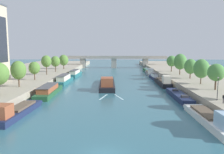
{
  "coord_description": "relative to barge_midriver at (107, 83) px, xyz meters",
  "views": [
    {
      "loc": [
        1.34,
        -22.61,
        11.44
      ],
      "look_at": [
        0.0,
        47.56,
        2.36
      ],
      "focal_mm": 36.37,
      "sensor_mm": 36.0,
      "label": 1
    }
  ],
  "objects": [
    {
      "name": "tree_left_by_lamp",
      "position": [
        -21.36,
        22.81,
        5.03
      ],
      "size": [
        3.66,
        3.66,
        6.17
      ],
      "color": "brown",
      "rests_on": "quay_left"
    },
    {
      "name": "barge_midriver",
      "position": [
        0.0,
        0.0,
        0.0
      ],
      "size": [
        5.08,
        23.03,
        3.56
      ],
      "color": "black",
      "rests_on": "ground"
    },
    {
      "name": "tree_left_past_mid",
      "position": [
        -20.94,
        35.21,
        4.88
      ],
      "size": [
        4.16,
        4.16,
        6.32
      ],
      "color": "brown",
      "rests_on": "quay_left"
    },
    {
      "name": "tree_right_far",
      "position": [
        25.52,
        3.81,
        4.68
      ],
      "size": [
        3.85,
        3.85,
        6.04
      ],
      "color": "brown",
      "rests_on": "quay_right"
    },
    {
      "name": "moored_boat_right_near",
      "position": [
        17.05,
        -33.07,
        -0.14
      ],
      "size": [
        3.52,
        16.08,
        3.11
      ],
      "color": "silver",
      "rests_on": "ground"
    },
    {
      "name": "bridge_far",
      "position": [
        1.36,
        62.78,
        3.28
      ],
      "size": [
        59.54,
        4.4,
        6.82
      ],
      "color": "#9E998E",
      "rests_on": "ground"
    },
    {
      "name": "moored_boat_right_gap_after",
      "position": [
        16.75,
        29.19,
        -0.12
      ],
      "size": [
        3.14,
        13.68,
        3.12
      ],
      "color": "gray",
      "rests_on": "ground"
    },
    {
      "name": "moored_boat_left_midway",
      "position": [
        -13.91,
        24.37,
        0.07
      ],
      "size": [
        3.23,
        15.51,
        2.66
      ],
      "color": "#23666B",
      "rests_on": "ground"
    },
    {
      "name": "lamppost_right_bank",
      "position": [
        20.94,
        -25.63,
        3.31
      ],
      "size": [
        0.28,
        0.28,
        4.26
      ],
      "color": "black",
      "rests_on": "quay_right"
    },
    {
      "name": "moored_boat_right_second",
      "position": [
        16.58,
        16.97,
        -0.11
      ],
      "size": [
        2.16,
        10.05,
        2.25
      ],
      "color": "#1E284C",
      "rests_on": "ground"
    },
    {
      "name": "tree_left_third",
      "position": [
        -21.38,
        -0.23,
        4.49
      ],
      "size": [
        3.27,
        3.27,
        5.37
      ],
      "color": "brown",
      "rests_on": "quay_left"
    },
    {
      "name": "tree_right_midway",
      "position": [
        25.02,
        -15.32,
        4.89
      ],
      "size": [
        3.79,
        3.79,
        5.91
      ],
      "color": "brown",
      "rests_on": "quay_right"
    },
    {
      "name": "moored_boat_left_lone",
      "position": [
        -13.86,
        -11.72,
        -0.04
      ],
      "size": [
        3.95,
        16.57,
        2.42
      ],
      "color": "#235633",
      "rests_on": "ground"
    },
    {
      "name": "tree_right_distant",
      "position": [
        24.64,
        24.08,
        5.13
      ],
      "size": [
        3.98,
        3.98,
        6.33
      ],
      "color": "brown",
      "rests_on": "quay_right"
    },
    {
      "name": "moored_boat_right_midway",
      "position": [
        16.93,
        -15.27,
        -0.44
      ],
      "size": [
        2.6,
        15.67,
        2.27
      ],
      "color": "#1E284C",
      "rests_on": "ground"
    },
    {
      "name": "moored_boat_left_gap_after",
      "position": [
        -14.1,
        -29.42,
        -0.17
      ],
      "size": [
        3.56,
        14.86,
        2.99
      ],
      "color": "#1E284C",
      "rests_on": "ground"
    },
    {
      "name": "wake_behind_barge",
      "position": [
        1.48,
        -14.22,
        -1.03
      ],
      "size": [
        5.6,
        6.0,
        0.03
      ],
      "color": "#A5D1DB",
      "rests_on": "ground"
    },
    {
      "name": "moored_boat_left_far",
      "position": [
        -14.22,
        6.46,
        0.13
      ],
      "size": [
        3.11,
        15.25,
        2.83
      ],
      "color": "#23666B",
      "rests_on": "ground"
    },
    {
      "name": "quay_left",
      "position": [
        -34.41,
        11.53,
        -0.04
      ],
      "size": [
        36.0,
        170.0,
        2.01
      ],
      "primitive_type": "cube",
      "color": "#A89E89",
      "rests_on": "ground"
    },
    {
      "name": "person_on_quay",
      "position": [
        21.06,
        -27.96,
        1.89
      ],
      "size": [
        0.51,
        0.29,
        1.62
      ],
      "color": "#2D2D38",
      "rests_on": "quay_right"
    },
    {
      "name": "quay_right",
      "position": [
        37.13,
        11.53,
        -0.04
      ],
      "size": [
        36.0,
        170.0,
        2.01
      ],
      "primitive_type": "cube",
      "color": "#A89E89",
      "rests_on": "ground"
    },
    {
      "name": "tree_right_second",
      "position": [
        24.77,
        -7.09,
        5.01
      ],
      "size": [
        4.03,
        4.03,
        6.52
      ],
      "color": "brown",
      "rests_on": "quay_right"
    },
    {
      "name": "moored_boat_right_downstream",
      "position": [
        17.5,
        44.71,
        -0.45
      ],
      "size": [
        2.37,
        12.21,
        2.23
      ],
      "color": "#235633",
      "rests_on": "ground"
    },
    {
      "name": "tree_left_far",
      "position": [
        -21.8,
        12.72,
        5.68
      ],
      "size": [
        3.53,
        3.53,
        6.8
      ],
      "color": "brown",
      "rests_on": "quay_left"
    },
    {
      "name": "moored_boat_right_far",
      "position": [
        17.03,
        2.87,
        -0.01
      ],
      "size": [
        2.89,
        15.06,
        3.45
      ],
      "color": "black",
      "rests_on": "ground"
    },
    {
      "name": "tree_right_third",
      "position": [
        25.09,
        13.79,
        5.53
      ],
      "size": [
        4.43,
        4.43,
        7.33
      ],
      "color": "brown",
      "rests_on": "quay_right"
    },
    {
      "name": "tree_left_second",
      "position": [
        -20.94,
        -12.13,
        5.01
      ],
      "size": [
        3.61,
        3.61,
        6.31
      ],
      "color": "brown",
      "rests_on": "quay_left"
    }
  ]
}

